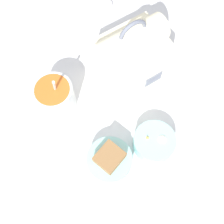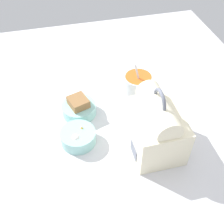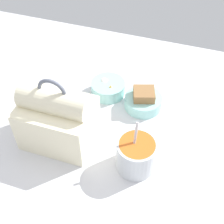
{
  "view_description": "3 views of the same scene",
  "coord_description": "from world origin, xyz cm",
  "px_view_note": "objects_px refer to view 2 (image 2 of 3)",
  "views": [
    {
      "loc": [
        -14.72,
        -30.85,
        76.23
      ],
      "look_at": [
        0.25,
        -7.07,
        7.0
      ],
      "focal_mm": 45.0,
      "sensor_mm": 36.0,
      "label": 1
    },
    {
      "loc": [
        62.7,
        -22.52,
        72.81
      ],
      "look_at": [
        0.25,
        -7.07,
        7.0
      ],
      "focal_mm": 45.0,
      "sensor_mm": 36.0,
      "label": 2
    },
    {
      "loc": [
        -19.33,
        52.09,
        73.59
      ],
      "look_at": [
        0.25,
        -7.07,
        7.0
      ],
      "focal_mm": 50.0,
      "sensor_mm": 36.0,
      "label": 3
    }
  ],
  "objects_px": {
    "soup_cup": "(138,86)",
    "bento_bowl_sandwich": "(79,108)",
    "keyboard": "(223,103)",
    "lunch_bag": "(155,127)",
    "bento_bowl_snacks": "(78,137)"
  },
  "relations": [
    {
      "from": "lunch_bag",
      "to": "bento_bowl_snacks",
      "type": "xyz_separation_m",
      "value": [
        -0.07,
        -0.22,
        -0.06
      ]
    },
    {
      "from": "soup_cup",
      "to": "keyboard",
      "type": "bearing_deg",
      "value": 67.27
    },
    {
      "from": "keyboard",
      "to": "lunch_bag",
      "type": "bearing_deg",
      "value": -70.24
    },
    {
      "from": "bento_bowl_sandwich",
      "to": "bento_bowl_snacks",
      "type": "height_order",
      "value": "bento_bowl_sandwich"
    },
    {
      "from": "keyboard",
      "to": "lunch_bag",
      "type": "xyz_separation_m",
      "value": [
        0.11,
        -0.31,
        0.08
      ]
    },
    {
      "from": "soup_cup",
      "to": "bento_bowl_sandwich",
      "type": "xyz_separation_m",
      "value": [
        0.04,
        -0.22,
        -0.02
      ]
    },
    {
      "from": "lunch_bag",
      "to": "soup_cup",
      "type": "xyz_separation_m",
      "value": [
        -0.23,
        0.02,
        -0.04
      ]
    },
    {
      "from": "bento_bowl_snacks",
      "to": "lunch_bag",
      "type": "bearing_deg",
      "value": 72.86
    },
    {
      "from": "lunch_bag",
      "to": "bento_bowl_sandwich",
      "type": "distance_m",
      "value": 0.29
    },
    {
      "from": "keyboard",
      "to": "soup_cup",
      "type": "bearing_deg",
      "value": -112.73
    },
    {
      "from": "soup_cup",
      "to": "bento_bowl_sandwich",
      "type": "relative_size",
      "value": 1.3
    },
    {
      "from": "bento_bowl_sandwich",
      "to": "lunch_bag",
      "type": "bearing_deg",
      "value": 46.13
    },
    {
      "from": "keyboard",
      "to": "bento_bowl_snacks",
      "type": "bearing_deg",
      "value": -85.56
    },
    {
      "from": "keyboard",
      "to": "soup_cup",
      "type": "distance_m",
      "value": 0.31
    },
    {
      "from": "lunch_bag",
      "to": "bento_bowl_sandwich",
      "type": "relative_size",
      "value": 1.91
    }
  ]
}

